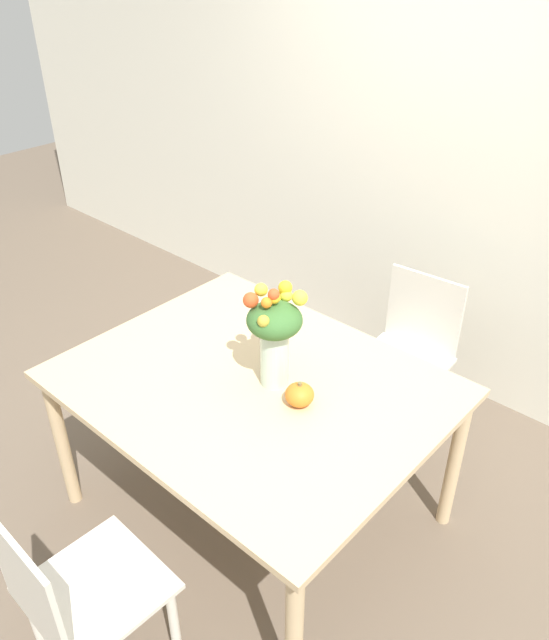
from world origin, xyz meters
TOP-DOWN VIEW (x-y plane):
  - ground_plane at (0.00, 0.00)m, footprint 12.00×12.00m
  - wall_back at (0.00, 1.53)m, footprint 8.00×0.06m
  - dining_table at (0.00, 0.00)m, footprint 1.50×1.19m
  - flower_vase at (0.07, 0.06)m, footprint 0.22×0.24m
  - pumpkin at (0.24, 0.02)m, footprint 0.11×0.11m
  - dining_chair_near_window at (0.18, 0.95)m, footprint 0.45×0.45m
  - dining_chair_far_side at (0.11, -0.95)m, footprint 0.43×0.43m

SIDE VIEW (x-z plane):
  - ground_plane at x=0.00m, z-range 0.00..0.00m
  - dining_chair_near_window at x=0.18m, z-range 0.03..0.91m
  - dining_chair_far_side at x=0.11m, z-range 0.03..0.91m
  - dining_table at x=0.00m, z-range 0.30..1.07m
  - pumpkin at x=0.24m, z-range 0.76..0.86m
  - flower_vase at x=0.07m, z-range 0.79..1.22m
  - wall_back at x=0.00m, z-range 0.00..2.70m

